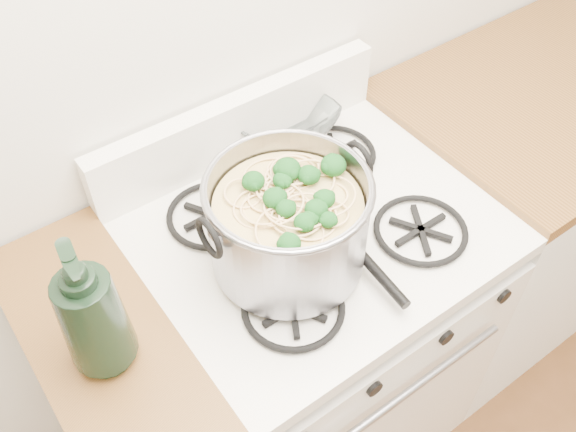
{
  "coord_description": "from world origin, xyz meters",
  "views": [
    {
      "loc": [
        -0.59,
        0.55,
        1.95
      ],
      "look_at": [
        -0.11,
        1.22,
        1.05
      ],
      "focal_mm": 40.0,
      "sensor_mm": 36.0,
      "label": 1
    }
  ],
  "objects_px": {
    "spatula": "(331,221)",
    "bottle": "(89,308)",
    "gas_range": "(311,339)",
    "stock_pot": "(288,224)",
    "glass_bowl": "(284,127)"
  },
  "relations": [
    {
      "from": "spatula",
      "to": "bottle",
      "type": "xyz_separation_m",
      "value": [
        -0.52,
        -0.01,
        0.14
      ]
    },
    {
      "from": "spatula",
      "to": "bottle",
      "type": "distance_m",
      "value": 0.54
    },
    {
      "from": "gas_range",
      "to": "bottle",
      "type": "relative_size",
      "value": 3.02
    },
    {
      "from": "gas_range",
      "to": "stock_pot",
      "type": "bearing_deg",
      "value": -157.34
    },
    {
      "from": "stock_pot",
      "to": "glass_bowl",
      "type": "xyz_separation_m",
      "value": [
        0.22,
        0.32,
        -0.09
      ]
    },
    {
      "from": "gas_range",
      "to": "bottle",
      "type": "height_order",
      "value": "bottle"
    },
    {
      "from": "glass_bowl",
      "to": "bottle",
      "type": "xyz_separation_m",
      "value": [
        -0.62,
        -0.32,
        0.14
      ]
    },
    {
      "from": "bottle",
      "to": "stock_pot",
      "type": "bearing_deg",
      "value": 6.72
    },
    {
      "from": "stock_pot",
      "to": "bottle",
      "type": "relative_size",
      "value": 1.15
    },
    {
      "from": "stock_pot",
      "to": "spatula",
      "type": "distance_m",
      "value": 0.16
    },
    {
      "from": "stock_pot",
      "to": "bottle",
      "type": "distance_m",
      "value": 0.4
    },
    {
      "from": "gas_range",
      "to": "spatula",
      "type": "xyz_separation_m",
      "value": [
        0.02,
        -0.03,
        0.5
      ]
    },
    {
      "from": "gas_range",
      "to": "bottle",
      "type": "xyz_separation_m",
      "value": [
        -0.51,
        -0.04,
        0.64
      ]
    },
    {
      "from": "glass_bowl",
      "to": "spatula",
      "type": "bearing_deg",
      "value": -107.54
    },
    {
      "from": "bottle",
      "to": "gas_range",
      "type": "bearing_deg",
      "value": 12.1
    }
  ]
}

